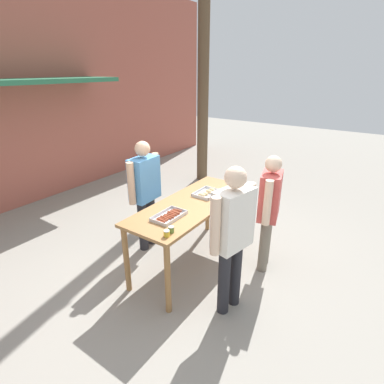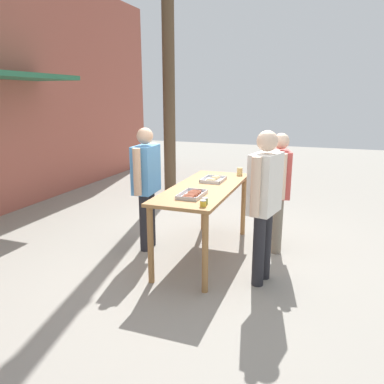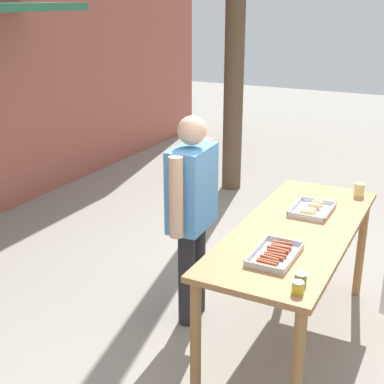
# 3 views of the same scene
# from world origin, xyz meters

# --- Properties ---
(ground_plane) EXTENTS (24.00, 24.00, 0.00)m
(ground_plane) POSITION_xyz_m (0.00, 0.00, 0.00)
(ground_plane) COLOR gray
(building_facade_back) EXTENTS (12.00, 1.11, 4.50)m
(building_facade_back) POSITION_xyz_m (0.00, 3.98, 2.26)
(building_facade_back) COLOR #A85647
(building_facade_back) RESTS_ON ground
(serving_table) EXTENTS (2.01, 0.77, 0.95)m
(serving_table) POSITION_xyz_m (0.00, 0.00, 0.82)
(serving_table) COLOR olive
(serving_table) RESTS_ON ground
(food_tray_sausages) EXTENTS (0.43, 0.26, 0.04)m
(food_tray_sausages) POSITION_xyz_m (-0.51, -0.02, 0.96)
(food_tray_sausages) COLOR silver
(food_tray_sausages) RESTS_ON serving_table
(food_tray_buns) EXTENTS (0.38, 0.28, 0.06)m
(food_tray_buns) POSITION_xyz_m (0.34, -0.02, 0.97)
(food_tray_buns) COLOR silver
(food_tray_buns) RESTS_ON serving_table
(condiment_jar_mustard) EXTENTS (0.07, 0.07, 0.07)m
(condiment_jar_mustard) POSITION_xyz_m (-0.87, -0.27, 0.98)
(condiment_jar_mustard) COLOR gold
(condiment_jar_mustard) RESTS_ON serving_table
(condiment_jar_ketchup) EXTENTS (0.07, 0.07, 0.07)m
(condiment_jar_ketchup) POSITION_xyz_m (-0.78, -0.26, 0.98)
(condiment_jar_ketchup) COLOR #567A38
(condiment_jar_ketchup) RESTS_ON serving_table
(beer_cup) EXTENTS (0.08, 0.08, 0.11)m
(beer_cup) POSITION_xyz_m (0.87, -0.27, 1.00)
(beer_cup) COLOR #DBC67A
(beer_cup) RESTS_ON serving_table
(person_server_behind_table) EXTENTS (0.66, 0.28, 1.68)m
(person_server_behind_table) POSITION_xyz_m (-0.03, 0.82, 0.99)
(person_server_behind_table) COLOR #232328
(person_server_behind_table) RESTS_ON ground
(person_customer_holding_hotdog) EXTENTS (0.63, 0.33, 1.73)m
(person_customer_holding_hotdog) POSITION_xyz_m (-0.49, -0.85, 1.03)
(person_customer_holding_hotdog) COLOR #232328
(person_customer_holding_hotdog) RESTS_ON ground
(person_customer_with_cup) EXTENTS (0.63, 0.35, 1.62)m
(person_customer_with_cup) POSITION_xyz_m (0.50, -0.88, 0.95)
(person_customer_with_cup) COLOR #756B5B
(person_customer_with_cup) RESTS_ON ground
(utility_pole) EXTENTS (1.10, 0.26, 6.59)m
(utility_pole) POSITION_xyz_m (3.08, 1.81, 3.36)
(utility_pole) COLOR brown
(utility_pole) RESTS_ON ground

